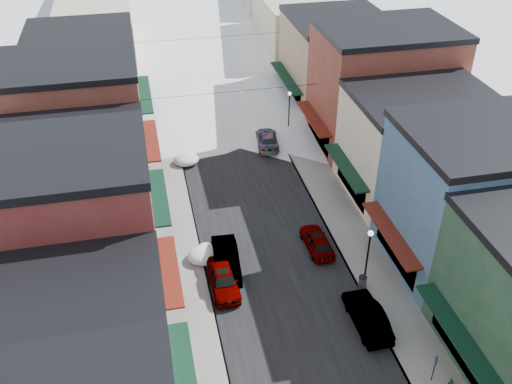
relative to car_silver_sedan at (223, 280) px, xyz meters
name	(u,v)px	position (x,y,z in m)	size (l,w,h in m)	color
road	(204,73)	(4.05, 38.44, -0.77)	(10.00, 160.00, 0.01)	black
sidewalk_left	(150,77)	(-2.55, 38.44, -0.70)	(3.20, 160.00, 0.15)	gray
sidewalk_right	(255,68)	(10.65, 38.44, -0.70)	(3.20, 160.00, 0.15)	gray
curb_left	(163,76)	(-1.00, 38.44, -0.70)	(0.10, 160.00, 0.15)	slate
curb_right	(243,69)	(9.10, 38.44, -0.70)	(0.10, 160.00, 0.15)	slate
bldg_l_cream	(66,371)	(-9.14, -9.06, 3.98)	(11.30, 8.20, 9.50)	beige
bldg_l_brick_near	(60,246)	(-9.64, -1.06, 5.48)	(12.30, 8.20, 12.50)	maroon
bldg_l_grayblue	(80,191)	(-9.14, 7.44, 3.73)	(11.30, 9.20, 9.00)	slate
bldg_l_brick_far	(69,124)	(-10.14, 16.44, 4.73)	(13.30, 9.20, 11.00)	brown
bldg_l_tan	(86,82)	(-9.14, 26.44, 4.23)	(11.30, 11.20, 10.00)	tan
bldg_r_blue	(471,199)	(17.24, -0.56, 4.48)	(11.30, 9.20, 10.50)	#3A5E83
bldg_r_cream	(418,145)	(17.74, 8.44, 3.73)	(12.30, 9.20, 9.00)	beige
bldg_r_brick_far	(382,87)	(18.24, 17.44, 4.98)	(13.30, 9.20, 11.50)	maroon
bldg_r_tan	(336,60)	(17.24, 27.44, 3.98)	(11.30, 11.20, 9.50)	#91785F
overhead_cables	(218,62)	(4.05, 25.94, 5.42)	(16.40, 15.04, 0.04)	black
car_silver_sedan	(223,280)	(0.00, 0.00, 0.00)	(1.84, 4.57, 1.56)	gray
car_dark_hatch	(226,260)	(0.55, 1.93, 0.04)	(1.74, 4.99, 1.64)	black
car_silver_wagon	(179,109)	(-0.14, 27.58, -0.10)	(1.91, 4.70, 1.37)	#94979B
car_green_sedan	(367,316)	(8.35, -5.28, 0.02)	(1.69, 4.84, 1.59)	black
car_gray_suv	(317,241)	(7.55, 2.70, -0.05)	(1.71, 4.25, 1.45)	gray
car_black_sedan	(267,139)	(7.55, 18.84, -0.06)	(2.00, 4.93, 1.43)	black
car_lane_silver	(190,73)	(2.22, 37.23, -0.10)	(1.60, 3.97, 1.35)	#A1A3A9
car_lane_white	(195,31)	(4.84, 52.36, 0.01)	(2.63, 5.70, 1.59)	#BABABC
parking_sign	(435,366)	(10.37, -10.22, 0.56)	(0.06, 0.28, 2.03)	black
trash_can	(362,282)	(9.25, -2.15, -0.14)	(0.57, 0.57, 0.97)	#545659
streetlamp_near	(368,251)	(9.51, -1.85, 2.30)	(0.39, 0.39, 4.64)	black
streetlamp_far	(289,107)	(10.29, 21.03, 2.09)	(0.36, 0.36, 4.32)	black
planter_far	(451,383)	(11.22, -10.85, -0.33)	(0.33, 0.33, 0.60)	#2E5728
snow_pile_mid	(205,254)	(-0.83, 3.22, -0.28)	(2.46, 2.71, 1.04)	white
snow_pile_far	(186,159)	(-0.56, 17.09, -0.31)	(2.33, 2.63, 0.99)	white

